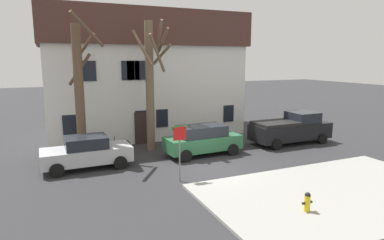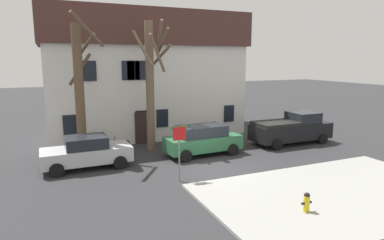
# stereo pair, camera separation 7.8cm
# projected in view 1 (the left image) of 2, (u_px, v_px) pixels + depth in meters

# --- Properties ---
(ground_plane) EXTENTS (120.00, 120.00, 0.00)m
(ground_plane) POSITION_uv_depth(u_px,v_px,m) (213.00, 168.00, 17.14)
(ground_plane) COLOR #2D2D30
(sidewalk_slab) EXTENTS (11.09, 6.59, 0.12)m
(sidewalk_slab) POSITION_uv_depth(u_px,v_px,m) (337.00, 193.00, 13.76)
(sidewalk_slab) COLOR #999993
(sidewalk_slab) RESTS_ON ground_plane
(building_main) EXTENTS (14.09, 8.08, 8.75)m
(building_main) POSITION_uv_depth(u_px,v_px,m) (141.00, 73.00, 25.23)
(building_main) COLOR white
(building_main) RESTS_ON ground_plane
(tree_bare_near) EXTENTS (1.93, 2.48, 7.85)m
(tree_bare_near) POSITION_uv_depth(u_px,v_px,m) (80.00, 89.00, 18.14)
(tree_bare_near) COLOR brown
(tree_bare_near) RESTS_ON ground_plane
(tree_bare_mid) EXTENTS (2.20, 2.17, 7.74)m
(tree_bare_mid) POSITION_uv_depth(u_px,v_px,m) (151.00, 81.00, 19.84)
(tree_bare_mid) COLOR brown
(tree_bare_mid) RESTS_ON ground_plane
(car_silver_sedan) EXTENTS (4.44, 2.14, 1.64)m
(car_silver_sedan) POSITION_uv_depth(u_px,v_px,m) (87.00, 152.00, 17.05)
(car_silver_sedan) COLOR #B7BABF
(car_silver_sedan) RESTS_ON ground_plane
(car_green_wagon) EXTENTS (4.49, 2.13, 1.74)m
(car_green_wagon) POSITION_uv_depth(u_px,v_px,m) (202.00, 140.00, 19.38)
(car_green_wagon) COLOR #2D6B42
(car_green_wagon) RESTS_ON ground_plane
(pickup_truck_black) EXTENTS (5.42, 2.23, 2.04)m
(pickup_truck_black) POSITION_uv_depth(u_px,v_px,m) (291.00, 129.00, 22.07)
(pickup_truck_black) COLOR black
(pickup_truck_black) RESTS_ON ground_plane
(fire_hydrant) EXTENTS (0.42, 0.22, 0.71)m
(fire_hydrant) POSITION_uv_depth(u_px,v_px,m) (307.00, 201.00, 11.92)
(fire_hydrant) COLOR gold
(fire_hydrant) RESTS_ON sidewalk_slab
(street_sign_pole) EXTENTS (0.76, 0.07, 2.57)m
(street_sign_pole) POSITION_uv_depth(u_px,v_px,m) (180.00, 143.00, 14.96)
(street_sign_pole) COLOR slate
(street_sign_pole) RESTS_ON ground_plane
(bicycle_leaning) EXTENTS (1.68, 0.58, 1.03)m
(bicycle_leaning) POSITION_uv_depth(u_px,v_px,m) (117.00, 147.00, 19.80)
(bicycle_leaning) COLOR black
(bicycle_leaning) RESTS_ON ground_plane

